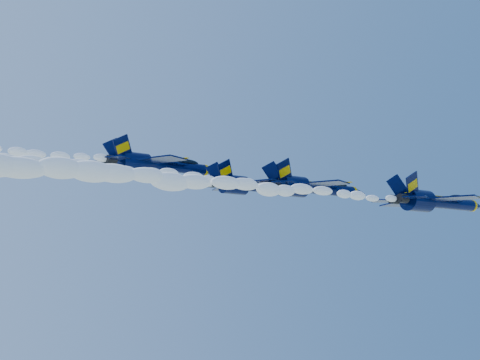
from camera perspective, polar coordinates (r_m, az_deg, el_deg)
jet_lead at (r=86.25m, az=16.36°, el=-1.77°), size 17.37×14.25×6.46m
smoke_trail_jet_lead at (r=62.61m, az=-3.12°, el=-0.19°), size 53.86×2.21×1.99m
jet_second at (r=89.42m, az=6.21°, el=-0.63°), size 17.76×14.57×6.60m
smoke_trail_jet_second at (r=70.97m, az=-14.82°, el=1.19°), size 53.86×2.26×2.04m
jet_third at (r=88.78m, az=1.15°, el=-0.50°), size 16.18×13.27×6.01m
jet_fourth at (r=89.69m, az=-7.03°, el=1.33°), size 17.65×14.48×6.56m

